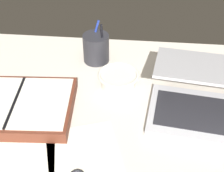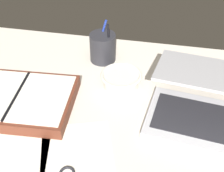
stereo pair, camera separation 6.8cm
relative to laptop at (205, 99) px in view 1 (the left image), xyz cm
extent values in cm
cube|color=beige|center=(-21.52, -12.09, -5.80)|extent=(140.00, 100.00, 2.00)
cube|color=#B7B7BC|center=(-0.37, -2.91, -3.90)|extent=(32.50, 23.95, 1.80)
cube|color=#232328|center=(-0.37, -2.91, -2.88)|extent=(28.19, 17.85, 0.24)
cube|color=#B7B7BC|center=(0.68, 5.45, 7.02)|extent=(32.48, 23.79, 4.29)
cube|color=silver|center=(0.63, 4.98, 6.94)|extent=(29.82, 21.42, 3.47)
cylinder|color=silver|center=(-25.37, 9.74, -2.75)|extent=(11.23, 11.23, 4.10)
torus|color=silver|center=(-25.37, 9.74, -0.70)|extent=(13.21, 13.21, 1.06)
cylinder|color=#28282D|center=(-34.26, 23.11, 0.24)|extent=(9.09, 9.09, 10.07)
cylinder|color=black|center=(-31.85, 22.43, 3.26)|extent=(1.26, 2.43, 14.13)
cylinder|color=#233899|center=(-35.27, 25.39, 2.92)|extent=(4.27, 2.37, 13.17)
cube|color=brown|center=(-53.82, -5.28, -2.94)|extent=(34.02, 25.85, 3.72)
cube|color=silver|center=(-45.99, -4.79, -0.93)|extent=(16.40, 22.65, 0.30)
cube|color=black|center=(-53.82, -5.28, -0.78)|extent=(2.17, 21.75, 0.30)
cube|color=silver|center=(-30.37, -23.60, -4.72)|extent=(26.59, 33.73, 0.16)
cube|color=silver|center=(-47.20, -22.77, -4.72)|extent=(22.02, 28.21, 0.16)
camera|label=1|loc=(-19.90, -68.35, 59.00)|focal=50.00mm
camera|label=2|loc=(-13.21, -67.37, 59.00)|focal=50.00mm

